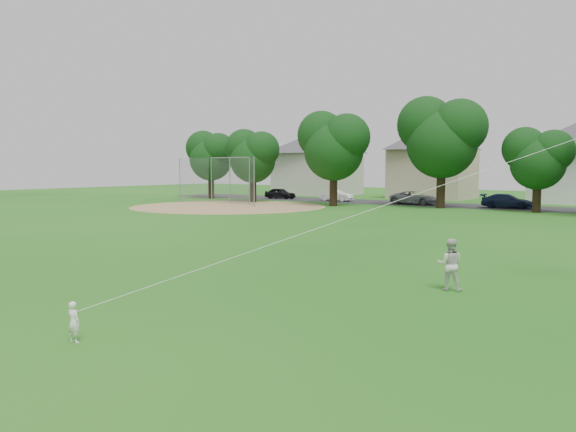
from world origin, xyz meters
The scene contains 9 objects.
ground centered at (0.00, 0.00, 0.00)m, with size 160.00×160.00×0.00m, color #186016.
street centered at (0.00, 42.00, 0.01)m, with size 90.00×7.00×0.01m, color #2D2D30.
dirt_infield centered at (-26.00, 28.00, 0.01)m, with size 18.00×18.00×0.02m, color #9E7F51.
toddler centered at (-1.26, -3.96, 0.44)m, with size 0.32×0.21×0.88m, color white.
older_boy centered at (3.27, 5.56, 0.78)m, with size 0.75×0.59×1.55m, color silver.
kite centered at (2.82, 2.37, 2.74)m, with size 4.60×6.80×15.63m.
baseball_backstop centered at (-28.85, 30.75, 2.30)m, with size 10.49×2.59×4.60m.
parked_cars centered at (0.69, 41.00, 0.63)m, with size 63.22×2.36×1.28m.
house_row centered at (-1.81, 52.00, 4.98)m, with size 77.75×14.25×10.29m.
Camera 1 is at (9.14, -10.55, 3.66)m, focal length 35.00 mm.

